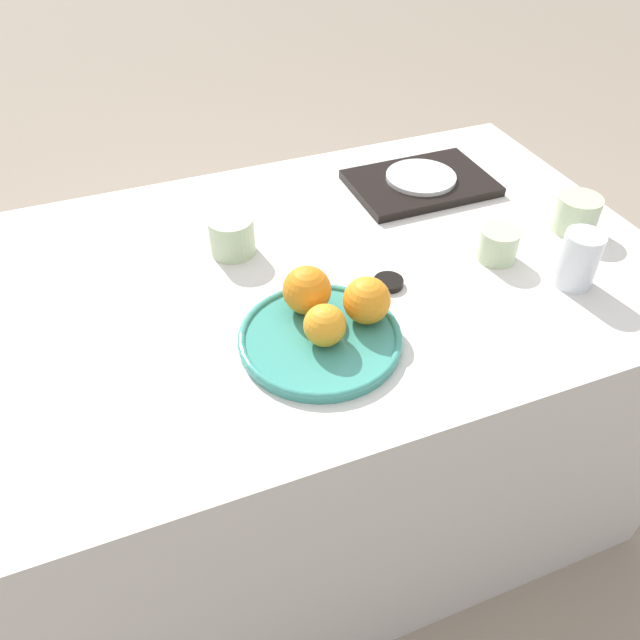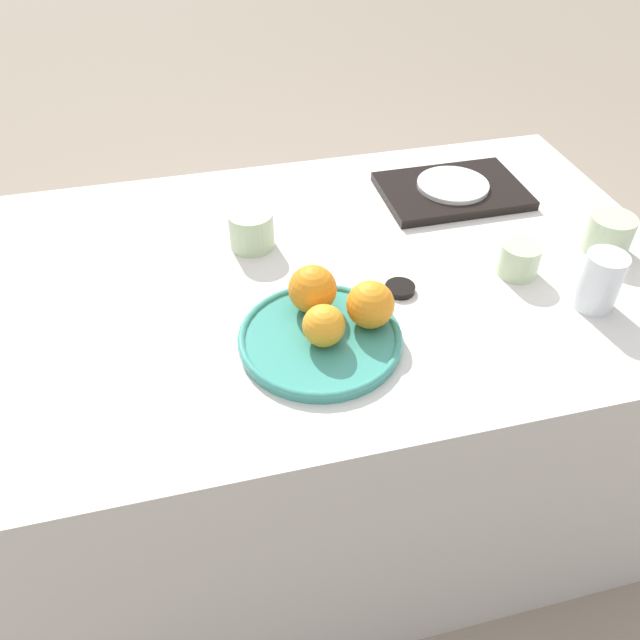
{
  "view_description": "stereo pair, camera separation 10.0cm",
  "coord_description": "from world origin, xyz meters",
  "px_view_note": "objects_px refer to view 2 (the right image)",
  "views": [
    {
      "loc": [
        -0.29,
        -0.89,
        1.44
      ],
      "look_at": [
        -0.01,
        -0.2,
        0.77
      ],
      "focal_mm": 35.0,
      "sensor_mm": 36.0,
      "label": 1
    },
    {
      "loc": [
        -0.19,
        -0.92,
        1.44
      ],
      "look_at": [
        -0.01,
        -0.2,
        0.77
      ],
      "focal_mm": 35.0,
      "sensor_mm": 36.0,
      "label": 2
    }
  ],
  "objects_px": {
    "cup_0": "(251,230)",
    "soy_dish": "(400,289)",
    "cup_1": "(609,234)",
    "water_glass": "(600,281)",
    "cup_2": "(519,259)",
    "orange_0": "(324,326)",
    "side_plate": "(453,185)",
    "fruit_platter": "(320,338)",
    "serving_tray": "(452,191)",
    "orange_2": "(370,305)",
    "orange_1": "(313,289)"
  },
  "relations": [
    {
      "from": "fruit_platter",
      "to": "cup_0",
      "type": "xyz_separation_m",
      "value": [
        -0.06,
        0.3,
        0.03
      ]
    },
    {
      "from": "side_plate",
      "to": "cup_1",
      "type": "height_order",
      "value": "cup_1"
    },
    {
      "from": "orange_1",
      "to": "side_plate",
      "type": "bearing_deg",
      "value": 39.24
    },
    {
      "from": "cup_0",
      "to": "orange_2",
      "type": "bearing_deg",
      "value": -62.44
    },
    {
      "from": "water_glass",
      "to": "cup_2",
      "type": "bearing_deg",
      "value": 126.44
    },
    {
      "from": "water_glass",
      "to": "cup_2",
      "type": "height_order",
      "value": "water_glass"
    },
    {
      "from": "serving_tray",
      "to": "side_plate",
      "type": "distance_m",
      "value": 0.02
    },
    {
      "from": "soy_dish",
      "to": "cup_2",
      "type": "bearing_deg",
      "value": -0.06
    },
    {
      "from": "orange_0",
      "to": "side_plate",
      "type": "xyz_separation_m",
      "value": [
        0.4,
        0.41,
        -0.02
      ]
    },
    {
      "from": "orange_1",
      "to": "soy_dish",
      "type": "bearing_deg",
      "value": 8.27
    },
    {
      "from": "water_glass",
      "to": "side_plate",
      "type": "distance_m",
      "value": 0.43
    },
    {
      "from": "serving_tray",
      "to": "water_glass",
      "type": "bearing_deg",
      "value": -77.43
    },
    {
      "from": "serving_tray",
      "to": "orange_2",
      "type": "bearing_deg",
      "value": -129.13
    },
    {
      "from": "water_glass",
      "to": "serving_tray",
      "type": "height_order",
      "value": "water_glass"
    },
    {
      "from": "serving_tray",
      "to": "soy_dish",
      "type": "bearing_deg",
      "value": -127.16
    },
    {
      "from": "cup_2",
      "to": "serving_tray",
      "type": "bearing_deg",
      "value": 91.11
    },
    {
      "from": "fruit_platter",
      "to": "soy_dish",
      "type": "xyz_separation_m",
      "value": [
        0.17,
        0.1,
        -0.0
      ]
    },
    {
      "from": "fruit_platter",
      "to": "orange_2",
      "type": "height_order",
      "value": "orange_2"
    },
    {
      "from": "orange_2",
      "to": "orange_0",
      "type": "bearing_deg",
      "value": -162.88
    },
    {
      "from": "fruit_platter",
      "to": "orange_1",
      "type": "relative_size",
      "value": 3.27
    },
    {
      "from": "orange_2",
      "to": "serving_tray",
      "type": "bearing_deg",
      "value": 50.87
    },
    {
      "from": "water_glass",
      "to": "cup_1",
      "type": "bearing_deg",
      "value": 51.18
    },
    {
      "from": "serving_tray",
      "to": "soy_dish",
      "type": "xyz_separation_m",
      "value": [
        -0.23,
        -0.3,
        -0.0
      ]
    },
    {
      "from": "fruit_platter",
      "to": "orange_0",
      "type": "xyz_separation_m",
      "value": [
        0.0,
        -0.01,
        0.04
      ]
    },
    {
      "from": "orange_0",
      "to": "serving_tray",
      "type": "xyz_separation_m",
      "value": [
        0.4,
        0.41,
        -0.04
      ]
    },
    {
      "from": "orange_1",
      "to": "soy_dish",
      "type": "xyz_separation_m",
      "value": [
        0.17,
        0.02,
        -0.05
      ]
    },
    {
      "from": "cup_1",
      "to": "cup_2",
      "type": "bearing_deg",
      "value": -172.22
    },
    {
      "from": "orange_2",
      "to": "serving_tray",
      "type": "relative_size",
      "value": 0.26
    },
    {
      "from": "orange_1",
      "to": "serving_tray",
      "type": "xyz_separation_m",
      "value": [
        0.39,
        0.32,
        -0.05
      ]
    },
    {
      "from": "cup_0",
      "to": "soy_dish",
      "type": "relative_size",
      "value": 1.61
    },
    {
      "from": "side_plate",
      "to": "soy_dish",
      "type": "bearing_deg",
      "value": -127.16
    },
    {
      "from": "fruit_platter",
      "to": "soy_dish",
      "type": "height_order",
      "value": "fruit_platter"
    },
    {
      "from": "orange_1",
      "to": "fruit_platter",
      "type": "bearing_deg",
      "value": -93.79
    },
    {
      "from": "serving_tray",
      "to": "cup_0",
      "type": "distance_m",
      "value": 0.47
    },
    {
      "from": "fruit_platter",
      "to": "orange_2",
      "type": "relative_size",
      "value": 3.39
    },
    {
      "from": "water_glass",
      "to": "cup_0",
      "type": "height_order",
      "value": "water_glass"
    },
    {
      "from": "serving_tray",
      "to": "cup_0",
      "type": "relative_size",
      "value": 3.53
    },
    {
      "from": "water_glass",
      "to": "orange_0",
      "type": "bearing_deg",
      "value": 179.18
    },
    {
      "from": "fruit_platter",
      "to": "orange_2",
      "type": "xyz_separation_m",
      "value": [
        0.09,
        0.01,
        0.04
      ]
    },
    {
      "from": "serving_tray",
      "to": "cup_2",
      "type": "xyz_separation_m",
      "value": [
        0.01,
        -0.3,
        0.02
      ]
    },
    {
      "from": "cup_0",
      "to": "cup_2",
      "type": "xyz_separation_m",
      "value": [
        0.47,
        -0.21,
        -0.01
      ]
    },
    {
      "from": "fruit_platter",
      "to": "serving_tray",
      "type": "bearing_deg",
      "value": 44.7
    },
    {
      "from": "orange_2",
      "to": "cup_1",
      "type": "bearing_deg",
      "value": 12.15
    },
    {
      "from": "orange_1",
      "to": "cup_1",
      "type": "height_order",
      "value": "orange_1"
    },
    {
      "from": "orange_1",
      "to": "side_plate",
      "type": "height_order",
      "value": "orange_1"
    },
    {
      "from": "orange_2",
      "to": "cup_1",
      "type": "distance_m",
      "value": 0.53
    },
    {
      "from": "cup_1",
      "to": "soy_dish",
      "type": "relative_size",
      "value": 1.6
    },
    {
      "from": "side_plate",
      "to": "soy_dish",
      "type": "relative_size",
      "value": 2.87
    },
    {
      "from": "cup_2",
      "to": "side_plate",
      "type": "bearing_deg",
      "value": 91.11
    },
    {
      "from": "serving_tray",
      "to": "side_plate",
      "type": "bearing_deg",
      "value": 153.43
    }
  ]
}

